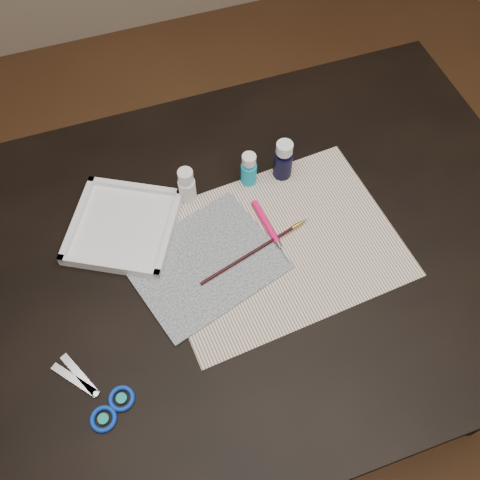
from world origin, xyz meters
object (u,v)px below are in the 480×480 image
object	(u,v)px
paint_bottle_navy	(283,160)
palette_tray	(123,226)
paint_bottle_white	(187,185)
paper	(278,245)
canvas	(205,263)
scissors	(87,392)
paint_bottle_cyan	(249,169)

from	to	relation	value
paint_bottle_navy	palette_tray	world-z (taller)	paint_bottle_navy
paint_bottle_white	paint_bottle_navy	bearing A→B (deg)	-1.62
paper	paint_bottle_white	distance (m)	0.22
canvas	palette_tray	xyz separation A→B (m)	(-0.13, 0.13, 0.01)
canvas	scissors	size ratio (longest dim) A/B	1.56
canvas	scissors	world-z (taller)	scissors
palette_tray	scissors	bearing A→B (deg)	-113.64
paint_bottle_cyan	palette_tray	xyz separation A→B (m)	(-0.28, -0.03, -0.03)
palette_tray	paper	bearing A→B (deg)	-25.83
paint_bottle_white	palette_tray	size ratio (longest dim) A/B	0.43
palette_tray	paint_bottle_cyan	bearing A→B (deg)	6.72
paper	paint_bottle_navy	bearing A→B (deg)	65.94
scissors	paint_bottle_cyan	bearing A→B (deg)	-90.69
paint_bottle_cyan	palette_tray	distance (m)	0.29
canvas	paint_bottle_navy	size ratio (longest dim) A/B	2.84
paint_bottle_white	paint_bottle_navy	world-z (taller)	paint_bottle_navy
paint_bottle_navy	paint_bottle_white	bearing A→B (deg)	178.38
paint_bottle_white	canvas	bearing A→B (deg)	-95.00
scissors	palette_tray	size ratio (longest dim) A/B	0.87
paint_bottle_white	palette_tray	bearing A→B (deg)	-167.23
paper	paint_bottle_navy	xyz separation A→B (m)	(0.07, 0.16, 0.05)
paper	palette_tray	distance (m)	0.32
canvas	paint_bottle_navy	bearing A→B (deg)	35.08
paper	canvas	size ratio (longest dim) A/B	1.69
paper	canvas	bearing A→B (deg)	177.49
canvas	paint_bottle_white	world-z (taller)	paint_bottle_white
canvas	paint_bottle_cyan	distance (m)	0.23
paper	palette_tray	size ratio (longest dim) A/B	2.30
scissors	palette_tray	world-z (taller)	palette_tray
paper	paint_bottle_white	size ratio (longest dim) A/B	5.36
canvas	paper	bearing A→B (deg)	-2.51
paint_bottle_white	paint_bottle_cyan	xyz separation A→B (m)	(0.14, 0.00, -0.00)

